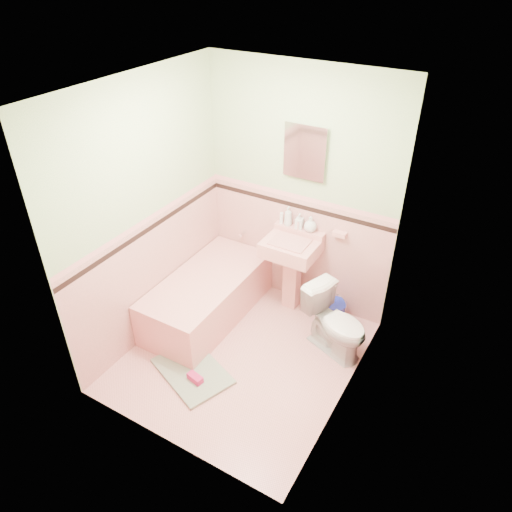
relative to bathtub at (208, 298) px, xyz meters
The scene contains 32 objects.
floor 0.75m from the bathtub, 27.65° to the right, with size 2.20×2.20×0.00m, color pink.
ceiling 2.38m from the bathtub, 27.65° to the right, with size 2.20×2.20×0.00m, color white.
wall_back 1.43m from the bathtub, 50.71° to the left, with size 2.50×2.50×0.00m, color beige.
wall_front 1.87m from the bathtub, 66.22° to the right, with size 2.50×2.50×0.00m, color beige.
wall_left 1.14m from the bathtub, 138.27° to the right, with size 2.50×2.50×0.00m, color beige.
wall_right 1.95m from the bathtub, 11.45° to the right, with size 2.50×2.50×0.00m, color beige.
wainscot_back 1.05m from the bathtub, 50.27° to the left, with size 2.00×2.00×0.00m, color pink.
wainscot_front 1.60m from the bathtub, 66.05° to the right, with size 2.00×2.00×0.00m, color pink.
wainscot_left 0.61m from the bathtub, 137.33° to the right, with size 2.20×2.20×0.00m, color pink.
wainscot_right 1.69m from the bathtub, 11.53° to the right, with size 2.20×2.20×0.00m, color pink.
accent_back 1.33m from the bathtub, 50.04° to the left, with size 2.00×2.00×0.00m, color black.
accent_front 1.79m from the bathtub, 65.95° to the right, with size 2.00×2.00×0.00m, color black.
accent_left 1.02m from the bathtub, 136.85° to the right, with size 2.20×2.20×0.00m, color black.
accent_right 1.87m from the bathtub, 11.57° to the right, with size 2.20×2.20×0.00m, color black.
cap_back 1.40m from the bathtub, 50.04° to the left, with size 2.00×2.00×0.00m, color pink.
cap_front 1.84m from the bathtub, 65.95° to the right, with size 2.00×2.00×0.00m, color pink.
cap_left 1.11m from the bathtub, 136.85° to the right, with size 2.20×2.20×0.00m, color pink.
cap_right 1.92m from the bathtub, 11.57° to the right, with size 2.20×2.20×0.00m, color pink.
bathtub is the anchor object (origin of this frame).
tub_faucet 0.83m from the bathtub, 90.00° to the left, with size 0.04×0.04×0.12m, color silver.
sink 0.88m from the bathtub, 37.93° to the left, with size 0.54×0.48×0.84m, color pink, non-canonical shape.
sink_faucet 1.20m from the bathtub, 44.58° to the left, with size 0.02×0.02×0.10m, color silver.
medicine_cabinet 1.78m from the bathtub, 47.42° to the left, with size 0.38×0.04×0.47m, color white.
soap_dish 1.51m from the bathtub, 33.57° to the left, with size 0.13×0.08×0.04m, color pink.
soap_bottle_left 1.19m from the bathtub, 52.36° to the left, with size 0.08×0.08×0.21m, color #B2B2B2.
soap_bottle_mid 1.24m from the bathtub, 46.51° to the left, with size 0.07×0.08×0.16m, color #B2B2B2.
soap_bottle_right 1.31m from the bathtub, 41.76° to the left, with size 0.13×0.13×0.16m, color #B2B2B2.
tube 1.13m from the bathtub, 56.40° to the left, with size 0.04×0.04×0.12m, color white.
toilet 1.37m from the bathtub, ahead, with size 0.37×0.65×0.66m, color white.
bucket 1.33m from the bathtub, 25.97° to the left, with size 0.23×0.23×0.23m, color #1B2DBB, non-canonical shape.
bath_mat 0.85m from the bathtub, 65.56° to the right, with size 0.72×0.48×0.03m, color gray.
shoe 0.96m from the bathtub, 62.33° to the right, with size 0.15×0.07×0.06m, color #BF1E59.
Camera 1 is at (1.77, -2.79, 3.33)m, focal length 33.57 mm.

